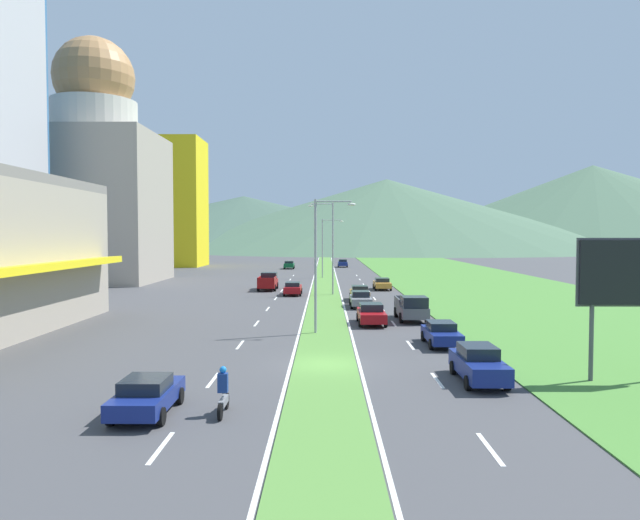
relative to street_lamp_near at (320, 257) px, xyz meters
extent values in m
plane|color=#424244|center=(0.34, -9.45, -5.15)|extent=(600.00, 600.00, 0.00)
cube|color=#518438|center=(0.34, 50.55, -5.12)|extent=(3.20, 240.00, 0.06)
cube|color=#477F33|center=(20.94, 50.55, -5.12)|extent=(24.00, 240.00, 0.06)
cube|color=silver|center=(-4.76, -20.98, -5.15)|extent=(0.16, 2.80, 0.01)
cube|color=silver|center=(-4.76, -12.52, -5.15)|extent=(0.16, 2.80, 0.01)
cube|color=silver|center=(-4.76, -4.05, -5.15)|extent=(0.16, 2.80, 0.01)
cube|color=silver|center=(-4.76, 4.42, -5.15)|extent=(0.16, 2.80, 0.01)
cube|color=silver|center=(-4.76, 12.88, -5.15)|extent=(0.16, 2.80, 0.01)
cube|color=silver|center=(-4.76, 21.35, -5.15)|extent=(0.16, 2.80, 0.01)
cube|color=silver|center=(-4.76, 29.81, -5.15)|extent=(0.16, 2.80, 0.01)
cube|color=silver|center=(-4.76, 38.28, -5.15)|extent=(0.16, 2.80, 0.01)
cube|color=silver|center=(-4.76, 46.75, -5.15)|extent=(0.16, 2.80, 0.01)
cube|color=silver|center=(-4.76, 55.21, -5.15)|extent=(0.16, 2.80, 0.01)
cube|color=silver|center=(5.44, -20.98, -5.15)|extent=(0.16, 2.80, 0.01)
cube|color=silver|center=(5.44, -12.52, -5.15)|extent=(0.16, 2.80, 0.01)
cube|color=silver|center=(5.44, -4.05, -5.15)|extent=(0.16, 2.80, 0.01)
cube|color=silver|center=(5.44, 4.42, -5.15)|extent=(0.16, 2.80, 0.01)
cube|color=silver|center=(5.44, 12.88, -5.15)|extent=(0.16, 2.80, 0.01)
cube|color=silver|center=(5.44, 21.35, -5.15)|extent=(0.16, 2.80, 0.01)
cube|color=silver|center=(5.44, 29.81, -5.15)|extent=(0.16, 2.80, 0.01)
cube|color=silver|center=(5.44, 38.28, -5.15)|extent=(0.16, 2.80, 0.01)
cube|color=silver|center=(5.44, 46.75, -5.15)|extent=(0.16, 2.80, 0.01)
cube|color=silver|center=(5.44, 55.21, -5.15)|extent=(0.16, 2.80, 0.01)
cube|color=silver|center=(-1.41, 50.55, -5.15)|extent=(0.16, 240.00, 0.01)
cube|color=silver|center=(2.09, 50.55, -5.15)|extent=(0.16, 240.00, 0.01)
cube|color=yellow|center=(-18.03, -2.82, -0.64)|extent=(2.82, 25.33, 0.66)
cube|color=#B2B2B7|center=(-32.11, 22.11, 22.44)|extent=(0.10, 15.21, 50.77)
cube|color=#9E9384|center=(-31.57, 42.66, 5.14)|extent=(17.12, 17.12, 20.59)
cylinder|color=beige|center=(-31.57, 42.66, 17.62)|extent=(11.49, 11.49, 4.38)
sphere|color=#B27F4C|center=(-31.57, 42.66, 23.09)|extent=(10.94, 10.94, 10.94)
cube|color=yellow|center=(-31.14, 82.70, 7.98)|extent=(12.23, 12.23, 26.27)
cone|color=#3D5647|center=(-41.36, 261.72, 7.93)|extent=(221.82, 221.82, 26.16)
cone|color=#47664C|center=(28.29, 228.65, 10.68)|extent=(209.85, 209.85, 31.66)
cone|color=#47664C|center=(135.76, 259.94, 15.61)|extent=(220.47, 220.47, 41.53)
cylinder|color=#99999E|center=(-0.30, 0.00, -0.67)|extent=(0.18, 0.18, 8.96)
cylinder|color=#99999E|center=(0.89, 0.01, 3.65)|extent=(2.39, 0.13, 0.10)
ellipsoid|color=silver|center=(2.09, 0.03, 3.45)|extent=(0.56, 0.28, 0.20)
cylinder|color=#99999E|center=(1.19, 24.91, -0.11)|extent=(0.18, 0.18, 10.08)
cylinder|color=#99999E|center=(-0.01, 24.85, 4.78)|extent=(2.41, 0.22, 0.10)
ellipsoid|color=silver|center=(-1.21, 24.79, 4.58)|extent=(0.56, 0.28, 0.20)
cylinder|color=#99999E|center=(-0.06, 49.83, -0.69)|extent=(0.18, 0.18, 8.92)
cylinder|color=#99999E|center=(1.37, 49.78, 3.62)|extent=(2.88, 0.21, 0.10)
ellipsoid|color=silver|center=(2.81, 49.72, 3.42)|extent=(0.56, 0.28, 0.20)
cylinder|color=#4C4C51|center=(12.28, -12.68, -3.40)|extent=(0.20, 0.20, 3.50)
cube|color=black|center=(13.74, -12.78, -0.21)|extent=(4.15, 0.16, 2.88)
cube|color=#4C4C51|center=(13.74, -12.66, -0.21)|extent=(4.35, 0.08, 3.08)
cube|color=#C6842D|center=(7.18, 31.14, -4.53)|extent=(1.86, 4.31, 0.60)
cube|color=black|center=(7.18, 31.31, -3.99)|extent=(1.60, 1.90, 0.47)
cylinder|color=black|center=(8.07, 29.80, -4.83)|extent=(0.22, 0.64, 0.64)
cylinder|color=black|center=(6.28, 29.80, -4.83)|extent=(0.22, 0.64, 0.64)
cylinder|color=black|center=(8.07, 32.47, -4.83)|extent=(0.22, 0.64, 0.64)
cylinder|color=black|center=(6.28, 32.47, -4.83)|extent=(0.22, 0.64, 0.64)
cube|color=maroon|center=(3.76, 4.15, -4.50)|extent=(1.89, 4.66, 0.67)
cube|color=black|center=(3.76, 4.34, -3.90)|extent=(1.63, 2.05, 0.53)
cylinder|color=black|center=(4.66, 2.71, -4.83)|extent=(0.22, 0.64, 0.64)
cylinder|color=black|center=(2.85, 2.71, -4.83)|extent=(0.22, 0.64, 0.64)
cylinder|color=black|center=(4.66, 5.60, -4.83)|extent=(0.22, 0.64, 0.64)
cylinder|color=black|center=(2.85, 5.60, -4.83)|extent=(0.22, 0.64, 0.64)
cube|color=navy|center=(7.24, -12.76, -4.44)|extent=(1.73, 4.63, 0.78)
cube|color=black|center=(7.24, -12.58, -3.79)|extent=(1.49, 2.04, 0.54)
cylinder|color=black|center=(8.07, -14.20, -4.83)|extent=(0.22, 0.64, 0.64)
cylinder|color=black|center=(6.41, -14.20, -4.83)|extent=(0.22, 0.64, 0.64)
cylinder|color=black|center=(8.07, -11.33, -4.83)|extent=(0.22, 0.64, 0.64)
cylinder|color=black|center=(6.41, -11.33, -4.83)|extent=(0.22, 0.64, 0.64)
cube|color=#0C5128|center=(-6.57, 73.48, -4.46)|extent=(1.85, 4.23, 0.73)
cube|color=black|center=(-6.57, 73.31, -3.87)|extent=(1.60, 1.86, 0.45)
cylinder|color=black|center=(-7.46, 74.79, -4.83)|extent=(0.22, 0.64, 0.64)
cylinder|color=black|center=(-5.68, 74.79, -4.83)|extent=(0.22, 0.64, 0.64)
cylinder|color=black|center=(-7.46, 72.17, -4.83)|extent=(0.22, 0.64, 0.64)
cylinder|color=black|center=(-5.68, 72.17, -4.83)|extent=(0.22, 0.64, 0.64)
cube|color=maroon|center=(-3.18, 24.89, -4.51)|extent=(1.79, 4.43, 0.65)
cube|color=black|center=(-3.18, 24.72, -3.96)|extent=(1.54, 1.95, 0.45)
cylinder|color=black|center=(-4.04, 26.27, -4.83)|extent=(0.22, 0.64, 0.64)
cylinder|color=black|center=(-2.32, 26.27, -4.83)|extent=(0.22, 0.64, 0.64)
cylinder|color=black|center=(-4.04, 23.52, -4.83)|extent=(0.22, 0.64, 0.64)
cylinder|color=black|center=(-2.32, 23.52, -4.83)|extent=(0.22, 0.64, 0.64)
cube|color=slate|center=(3.57, 14.27, -4.52)|extent=(1.81, 4.53, 0.62)
cube|color=black|center=(3.57, 14.45, -3.95)|extent=(1.56, 1.99, 0.51)
cylinder|color=black|center=(4.44, 12.87, -4.83)|extent=(0.22, 0.64, 0.64)
cylinder|color=black|center=(2.70, 12.87, -4.83)|extent=(0.22, 0.64, 0.64)
cylinder|color=black|center=(4.44, 15.67, -4.83)|extent=(0.22, 0.64, 0.64)
cylinder|color=black|center=(2.70, 15.67, -4.83)|extent=(0.22, 0.64, 0.64)
cube|color=navy|center=(3.91, 79.42, -4.46)|extent=(1.84, 4.08, 0.75)
cube|color=black|center=(3.91, 79.59, -3.84)|extent=(1.59, 1.79, 0.50)
cylinder|color=black|center=(4.80, 78.16, -4.83)|extent=(0.22, 0.64, 0.64)
cylinder|color=black|center=(3.03, 78.16, -4.83)|extent=(0.22, 0.64, 0.64)
cylinder|color=black|center=(4.80, 80.69, -4.83)|extent=(0.22, 0.64, 0.64)
cylinder|color=black|center=(3.03, 80.69, -4.83)|extent=(0.22, 0.64, 0.64)
cube|color=#C6842D|center=(3.80, 19.48, -4.50)|extent=(1.78, 4.63, 0.66)
cube|color=black|center=(3.80, 19.67, -3.91)|extent=(1.53, 2.04, 0.51)
cylinder|color=black|center=(4.65, 18.05, -4.83)|extent=(0.22, 0.64, 0.64)
cylinder|color=black|center=(2.95, 18.05, -4.83)|extent=(0.22, 0.64, 0.64)
cylinder|color=black|center=(4.65, 20.92, -4.83)|extent=(0.22, 0.64, 0.64)
cylinder|color=black|center=(2.95, 20.92, -4.83)|extent=(0.22, 0.64, 0.64)
cube|color=navy|center=(7.29, -4.09, -4.53)|extent=(1.78, 4.38, 0.61)
cube|color=black|center=(7.29, -3.92, -3.99)|extent=(1.53, 1.93, 0.48)
cylinder|color=black|center=(8.14, -5.45, -4.83)|extent=(0.22, 0.64, 0.64)
cylinder|color=black|center=(6.44, -5.45, -4.83)|extent=(0.22, 0.64, 0.64)
cylinder|color=black|center=(8.14, -2.74, -4.83)|extent=(0.22, 0.64, 0.64)
cylinder|color=black|center=(6.44, -2.74, -4.83)|extent=(0.22, 0.64, 0.64)
cube|color=navy|center=(-6.22, -17.57, -4.53)|extent=(1.82, 4.22, 0.61)
cube|color=black|center=(-6.22, -17.74, -3.99)|extent=(1.57, 1.86, 0.47)
cylinder|color=black|center=(-7.10, -16.26, -4.83)|extent=(0.22, 0.64, 0.64)
cylinder|color=black|center=(-5.35, -16.26, -4.83)|extent=(0.22, 0.64, 0.64)
cylinder|color=black|center=(-7.10, -18.88, -4.83)|extent=(0.22, 0.64, 0.64)
cylinder|color=black|center=(-5.35, -18.88, -4.83)|extent=(0.22, 0.64, 0.64)
cube|color=maroon|center=(-6.47, 30.59, -4.35)|extent=(2.00, 5.40, 0.80)
cube|color=black|center=(-6.47, 32.19, -3.55)|extent=(1.84, 2.00, 0.80)
cube|color=maroon|center=(-7.41, 29.49, -3.73)|extent=(0.10, 3.20, 0.44)
cube|color=maroon|center=(-5.53, 29.49, -3.73)|extent=(0.10, 3.20, 0.44)
cube|color=maroon|center=(-6.47, 27.94, -3.73)|extent=(1.84, 0.10, 0.44)
cylinder|color=black|center=(-7.43, 32.21, -4.75)|extent=(0.26, 0.80, 0.80)
cylinder|color=black|center=(-5.51, 32.21, -4.75)|extent=(0.26, 0.80, 0.80)
cylinder|color=black|center=(-7.43, 28.97, -4.75)|extent=(0.26, 0.80, 0.80)
cylinder|color=black|center=(-5.51, 28.97, -4.75)|extent=(0.26, 0.80, 0.80)
cube|color=#515459|center=(6.98, 6.22, -4.35)|extent=(2.00, 5.40, 0.80)
cube|color=black|center=(6.98, 4.62, -3.55)|extent=(1.84, 2.00, 0.80)
cube|color=#515459|center=(7.92, 7.32, -3.73)|extent=(0.10, 3.20, 0.44)
cube|color=#515459|center=(6.04, 7.32, -3.73)|extent=(0.10, 3.20, 0.44)
cube|color=#515459|center=(6.98, 8.87, -3.73)|extent=(1.84, 0.10, 0.44)
cylinder|color=black|center=(7.94, 4.60, -4.75)|extent=(0.26, 0.80, 0.80)
cylinder|color=black|center=(6.02, 4.60, -4.75)|extent=(0.26, 0.80, 0.80)
cylinder|color=black|center=(7.94, 7.84, -4.75)|extent=(0.26, 0.80, 0.80)
cylinder|color=black|center=(6.02, 7.84, -4.75)|extent=(0.26, 0.80, 0.80)
cylinder|color=black|center=(-3.40, -16.88, -4.85)|extent=(0.10, 0.60, 0.60)
cylinder|color=black|center=(-3.40, -18.28, -4.85)|extent=(0.12, 0.60, 0.60)
cube|color=slate|center=(-3.40, -17.58, -4.68)|extent=(0.20, 1.12, 0.25)
ellipsoid|color=slate|center=(-3.40, -17.38, -4.32)|extent=(0.24, 0.44, 0.24)
cube|color=navy|center=(-3.40, -17.68, -3.95)|extent=(0.36, 0.28, 0.70)
sphere|color=blue|center=(-3.40, -17.63, -3.48)|extent=(0.26, 0.26, 0.26)
camera|label=1|loc=(0.34, -38.86, 1.48)|focal=32.91mm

